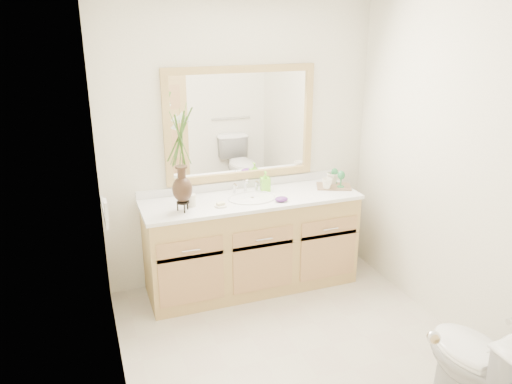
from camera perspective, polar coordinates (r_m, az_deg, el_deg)
name	(u,v)px	position (r m, az deg, el deg)	size (l,w,h in m)	color
floor	(300,352)	(3.75, 5.00, -17.76)	(2.60, 2.60, 0.00)	beige
wall_back	(240,147)	(4.34, -1.80, 5.17)	(2.40, 0.02, 2.40)	white
wall_front	(444,294)	(2.19, 20.66, -10.90)	(2.40, 0.02, 2.40)	white
wall_left	(110,218)	(2.89, -16.38, -2.92)	(0.02, 2.60, 2.40)	white
wall_right	(457,175)	(3.84, 22.03, 1.86)	(0.02, 2.60, 2.40)	white
vanity	(252,244)	(4.35, -0.50, -5.97)	(1.80, 0.55, 0.80)	tan
counter	(251,199)	(4.19, -0.52, -0.83)	(1.84, 0.57, 0.03)	white
sink	(252,204)	(4.19, -0.43, -1.41)	(0.38, 0.34, 0.23)	white
mirror	(241,124)	(4.27, -1.74, 7.77)	(1.32, 0.04, 0.97)	white
switch_plate	(106,208)	(3.69, -16.80, -1.82)	(0.02, 0.12, 0.12)	white
door	(374,350)	(2.14, 13.31, -17.15)	(0.80, 0.03, 2.00)	tan
toilet	(480,367)	(3.28, 24.27, -17.78)	(0.42, 0.75, 0.74)	white
flower_vase	(180,147)	(3.78, -8.66, 5.08)	(0.18, 0.18, 0.75)	black
tumbler	(191,200)	(4.02, -7.42, -0.93)	(0.08, 0.08, 0.10)	white
soap_dish	(221,205)	(4.00, -4.05, -1.51)	(0.10, 0.10, 0.03)	white
soap_bottle	(265,182)	(4.33, 1.06, 1.15)	(0.07, 0.07, 0.16)	#84EC37
purple_dish	(281,199)	(4.10, 2.92, -0.81)	(0.11, 0.09, 0.04)	#55256F
tray	(334,186)	(4.49, 8.86, 0.64)	(0.30, 0.20, 0.01)	brown
mug_left	(327,183)	(4.40, 8.11, 1.03)	(0.09, 0.09, 0.09)	white
mug_right	(332,178)	(4.53, 8.74, 1.61)	(0.11, 0.10, 0.11)	white
goblet_front	(341,176)	(4.44, 9.71, 1.81)	(0.07, 0.07, 0.15)	#297C41
goblet_back	(335,173)	(4.54, 8.97, 2.16)	(0.06, 0.06, 0.14)	#297C41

